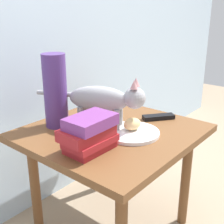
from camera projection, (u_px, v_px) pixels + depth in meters
side_table at (112, 144)px, 1.30m from camera, size 0.69×0.66×0.51m
plate at (132, 133)px, 1.23m from camera, size 0.23×0.23×0.01m
bread_roll at (132, 124)px, 1.23m from camera, size 0.09×0.08×0.05m
cat at (106, 100)px, 1.24m from camera, size 0.24×0.44×0.23m
book_stack at (89, 134)px, 1.07m from camera, size 0.20×0.13×0.14m
green_vase at (55, 91)px, 1.27m from camera, size 0.10×0.10×0.32m
tv_remote at (159, 117)px, 1.39m from camera, size 0.15×0.13×0.02m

